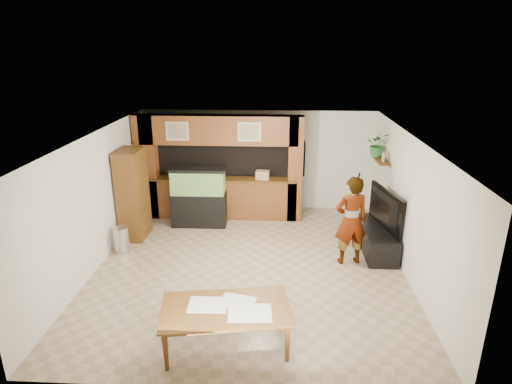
# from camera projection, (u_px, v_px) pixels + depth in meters

# --- Properties ---
(floor) EXTENTS (6.50, 6.50, 0.00)m
(floor) POSITION_uv_depth(u_px,v_px,m) (250.00, 265.00, 8.56)
(floor) COLOR tan
(floor) RESTS_ON ground
(ceiling) EXTENTS (6.50, 6.50, 0.00)m
(ceiling) POSITION_uv_depth(u_px,v_px,m) (249.00, 138.00, 7.69)
(ceiling) COLOR white
(ceiling) RESTS_ON wall_back
(wall_back) EXTENTS (6.00, 0.00, 6.00)m
(wall_back) POSITION_uv_depth(u_px,v_px,m) (258.00, 160.00, 11.18)
(wall_back) COLOR silver
(wall_back) RESTS_ON floor
(wall_left) EXTENTS (0.00, 6.50, 6.50)m
(wall_left) POSITION_uv_depth(u_px,v_px,m) (95.00, 202.00, 8.28)
(wall_left) COLOR silver
(wall_left) RESTS_ON floor
(wall_right) EXTENTS (0.00, 6.50, 6.50)m
(wall_right) POSITION_uv_depth(u_px,v_px,m) (410.00, 208.00, 7.97)
(wall_right) COLOR silver
(wall_right) RESTS_ON floor
(partition) EXTENTS (4.20, 0.99, 2.60)m
(partition) POSITION_uv_depth(u_px,v_px,m) (219.00, 166.00, 10.65)
(partition) COLOR brown
(partition) RESTS_ON floor
(wall_clock) EXTENTS (0.05, 0.25, 0.25)m
(wall_clock) POSITION_uv_depth(u_px,v_px,m) (113.00, 159.00, 9.02)
(wall_clock) COLOR black
(wall_clock) RESTS_ON wall_left
(wall_shelf) EXTENTS (0.25, 0.90, 0.04)m
(wall_shelf) POSITION_uv_depth(u_px,v_px,m) (381.00, 160.00, 9.68)
(wall_shelf) COLOR brown
(wall_shelf) RESTS_ON wall_right
(pantry_cabinet) EXTENTS (0.51, 0.83, 2.03)m
(pantry_cabinet) POSITION_uv_depth(u_px,v_px,m) (133.00, 194.00, 9.54)
(pantry_cabinet) COLOR brown
(pantry_cabinet) RESTS_ON floor
(trash_can) EXTENTS (0.32, 0.32, 0.58)m
(trash_can) POSITION_uv_depth(u_px,v_px,m) (122.00, 240.00, 8.99)
(trash_can) COLOR #B2B2B7
(trash_can) RESTS_ON floor
(aquarium) EXTENTS (1.30, 0.49, 1.44)m
(aquarium) POSITION_uv_depth(u_px,v_px,m) (199.00, 198.00, 10.23)
(aquarium) COLOR black
(aquarium) RESTS_ON floor
(tv_stand) EXTENTS (0.60, 1.63, 0.54)m
(tv_stand) POSITION_uv_depth(u_px,v_px,m) (376.00, 239.00, 9.08)
(tv_stand) COLOR black
(tv_stand) RESTS_ON floor
(television) EXTENTS (0.50, 1.42, 0.81)m
(television) POSITION_uv_depth(u_px,v_px,m) (380.00, 209.00, 8.86)
(television) COLOR black
(television) RESTS_ON tv_stand
(photo_frame) EXTENTS (0.04, 0.16, 0.21)m
(photo_frame) POSITION_uv_depth(u_px,v_px,m) (383.00, 157.00, 9.45)
(photo_frame) COLOR tan
(photo_frame) RESTS_ON wall_shelf
(potted_plant) EXTENTS (0.61, 0.56, 0.58)m
(potted_plant) POSITION_uv_depth(u_px,v_px,m) (378.00, 144.00, 9.79)
(potted_plant) COLOR #2D7031
(potted_plant) RESTS_ON wall_shelf
(person) EXTENTS (0.74, 0.57, 1.82)m
(person) POSITION_uv_depth(u_px,v_px,m) (351.00, 221.00, 8.39)
(person) COLOR tan
(person) RESTS_ON floor
(microphone) EXTENTS (0.04, 0.10, 0.17)m
(microphone) POSITION_uv_depth(u_px,v_px,m) (359.00, 177.00, 7.92)
(microphone) COLOR black
(microphone) RESTS_ON person
(dining_table) EXTENTS (1.97, 1.30, 0.65)m
(dining_table) POSITION_uv_depth(u_px,v_px,m) (226.00, 329.00, 6.16)
(dining_table) COLOR brown
(dining_table) RESTS_ON floor
(newspaper_a) EXTENTS (0.57, 0.42, 0.01)m
(newspaper_a) POSITION_uv_depth(u_px,v_px,m) (208.00, 305.00, 6.16)
(newspaper_a) COLOR silver
(newspaper_a) RESTS_ON dining_table
(newspaper_b) EXTENTS (0.64, 0.48, 0.01)m
(newspaper_b) POSITION_uv_depth(u_px,v_px,m) (250.00, 313.00, 5.97)
(newspaper_b) COLOR silver
(newspaper_b) RESTS_ON dining_table
(newspaper_c) EXTENTS (0.56, 0.46, 0.01)m
(newspaper_c) POSITION_uv_depth(u_px,v_px,m) (238.00, 301.00, 6.23)
(newspaper_c) COLOR silver
(newspaper_c) RESTS_ON dining_table
(counter_box) EXTENTS (0.34, 0.25, 0.21)m
(counter_box) POSITION_uv_depth(u_px,v_px,m) (263.00, 175.00, 10.47)
(counter_box) COLOR tan
(counter_box) RESTS_ON partition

